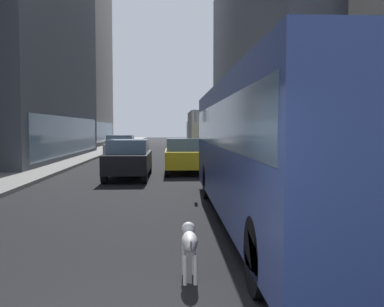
{
  "coord_description": "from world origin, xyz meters",
  "views": [
    {
      "loc": [
        0.55,
        -3.76,
        2.09
      ],
      "look_at": [
        1.12,
        8.12,
        1.4
      ],
      "focal_mm": 41.05,
      "sensor_mm": 36.0,
      "label": 1
    }
  ],
  "objects_px": {
    "transit_bus": "(274,142)",
    "dalmatian_dog": "(189,242)",
    "box_truck": "(208,135)",
    "car_black_suv": "(129,159)",
    "car_yellow_taxi": "(185,156)",
    "car_silver_sedan": "(121,147)"
  },
  "relations": [
    {
      "from": "dalmatian_dog",
      "to": "car_silver_sedan",
      "type": "bearing_deg",
      "value": 98.72
    },
    {
      "from": "car_black_suv",
      "to": "box_truck",
      "type": "relative_size",
      "value": 0.61
    },
    {
      "from": "box_truck",
      "to": "car_black_suv",
      "type": "bearing_deg",
      "value": -115.16
    },
    {
      "from": "car_black_suv",
      "to": "box_truck",
      "type": "height_order",
      "value": "box_truck"
    },
    {
      "from": "car_black_suv",
      "to": "car_silver_sedan",
      "type": "height_order",
      "value": "same"
    },
    {
      "from": "car_black_suv",
      "to": "car_silver_sedan",
      "type": "relative_size",
      "value": 1.15
    },
    {
      "from": "car_silver_sedan",
      "to": "dalmatian_dog",
      "type": "height_order",
      "value": "car_silver_sedan"
    },
    {
      "from": "transit_bus",
      "to": "car_black_suv",
      "type": "relative_size",
      "value": 2.54
    },
    {
      "from": "transit_bus",
      "to": "dalmatian_dog",
      "type": "xyz_separation_m",
      "value": [
        -2.0,
        -3.46,
        -1.26
      ]
    },
    {
      "from": "transit_bus",
      "to": "car_silver_sedan",
      "type": "bearing_deg",
      "value": 105.64
    },
    {
      "from": "car_yellow_taxi",
      "to": "box_truck",
      "type": "bearing_deg",
      "value": 76.32
    },
    {
      "from": "transit_bus",
      "to": "car_silver_sedan",
      "type": "height_order",
      "value": "transit_bus"
    },
    {
      "from": "transit_bus",
      "to": "box_truck",
      "type": "distance_m",
      "value": 17.32
    },
    {
      "from": "box_truck",
      "to": "dalmatian_dog",
      "type": "distance_m",
      "value": 20.91
    },
    {
      "from": "car_yellow_taxi",
      "to": "dalmatian_dog",
      "type": "xyz_separation_m",
      "value": [
        -0.4,
        -14.21,
        -0.31
      ]
    },
    {
      "from": "box_truck",
      "to": "dalmatian_dog",
      "type": "relative_size",
      "value": 7.79
    },
    {
      "from": "car_yellow_taxi",
      "to": "car_silver_sedan",
      "type": "height_order",
      "value": "same"
    },
    {
      "from": "transit_bus",
      "to": "dalmatian_dog",
      "type": "relative_size",
      "value": 11.98
    },
    {
      "from": "transit_bus",
      "to": "car_yellow_taxi",
      "type": "distance_m",
      "value": 10.91
    },
    {
      "from": "car_yellow_taxi",
      "to": "box_truck",
      "type": "distance_m",
      "value": 6.82
    },
    {
      "from": "car_silver_sedan",
      "to": "box_truck",
      "type": "relative_size",
      "value": 0.53
    },
    {
      "from": "box_truck",
      "to": "car_yellow_taxi",
      "type": "bearing_deg",
      "value": -103.68
    }
  ]
}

